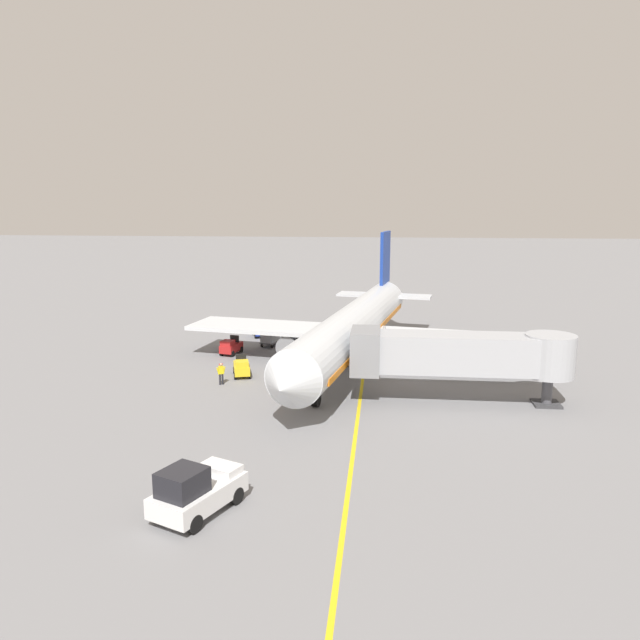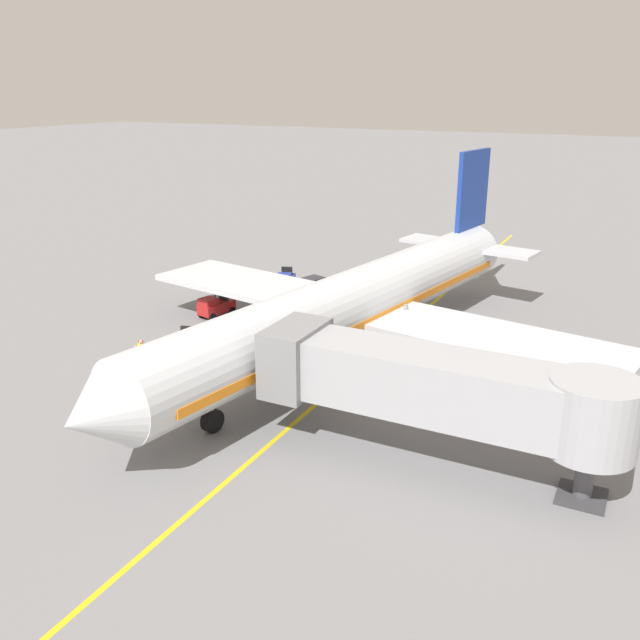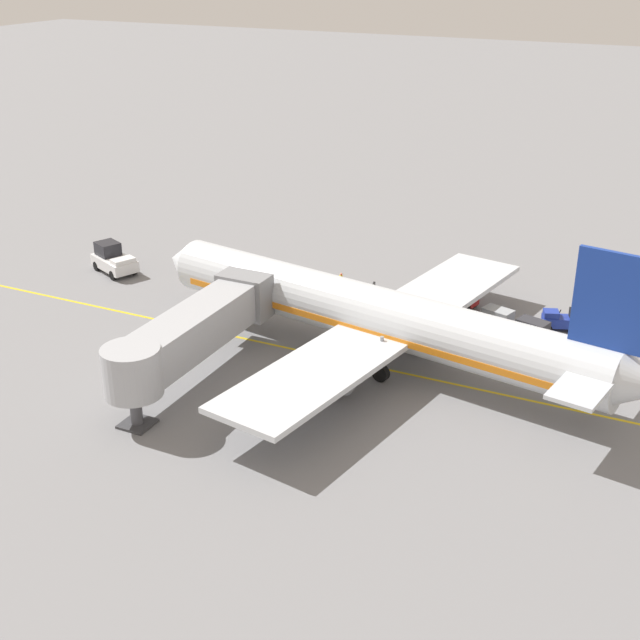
{
  "view_description": "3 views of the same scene",
  "coord_description": "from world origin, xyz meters",
  "px_view_note": "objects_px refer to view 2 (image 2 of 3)",
  "views": [
    {
      "loc": [
        -1.51,
        48.23,
        13.54
      ],
      "look_at": [
        3.73,
        -0.73,
        4.01
      ],
      "focal_mm": 33.89,
      "sensor_mm": 36.0,
      "label": 1
    },
    {
      "loc": [
        -13.93,
        31.76,
        14.91
      ],
      "look_at": [
        2.51,
        -0.55,
        2.35
      ],
      "focal_mm": 38.2,
      "sensor_mm": 36.0,
      "label": 2
    },
    {
      "loc": [
        -45.98,
        -20.41,
        25.54
      ],
      "look_at": [
        -1.47,
        1.15,
        3.32
      ],
      "focal_mm": 47.58,
      "sensor_mm": 36.0,
      "label": 3
    }
  ],
  "objects_px": {
    "baggage_cart_second_in_train": "(310,287)",
    "safety_cone_nose_left": "(196,389)",
    "parked_airliner": "(355,303)",
    "baggage_tug_spare": "(184,346)",
    "ground_crew_wing_walker": "(142,352)",
    "jet_bridge": "(437,386)",
    "baggage_tug_trailing": "(215,306)",
    "baggage_tug_lead": "(285,281)",
    "baggage_cart_front": "(281,295)"
  },
  "relations": [
    {
      "from": "jet_bridge",
      "to": "safety_cone_nose_left",
      "type": "bearing_deg",
      "value": -3.95
    },
    {
      "from": "baggage_tug_spare",
      "to": "ground_crew_wing_walker",
      "type": "xyz_separation_m",
      "value": [
        1.02,
        2.36,
        0.24
      ]
    },
    {
      "from": "jet_bridge",
      "to": "baggage_tug_spare",
      "type": "relative_size",
      "value": 5.51
    },
    {
      "from": "jet_bridge",
      "to": "baggage_tug_lead",
      "type": "xyz_separation_m",
      "value": [
        17.97,
        -19.12,
        -2.74
      ]
    },
    {
      "from": "baggage_cart_front",
      "to": "ground_crew_wing_walker",
      "type": "distance_m",
      "value": 13.0
    },
    {
      "from": "jet_bridge",
      "to": "ground_crew_wing_walker",
      "type": "distance_m",
      "value": 17.75
    },
    {
      "from": "baggage_tug_trailing",
      "to": "safety_cone_nose_left",
      "type": "bearing_deg",
      "value": 120.64
    },
    {
      "from": "safety_cone_nose_left",
      "to": "baggage_tug_lead",
      "type": "bearing_deg",
      "value": -74.15
    },
    {
      "from": "jet_bridge",
      "to": "baggage_tug_lead",
      "type": "bearing_deg",
      "value": -46.78
    },
    {
      "from": "baggage_cart_second_in_train",
      "to": "ground_crew_wing_walker",
      "type": "xyz_separation_m",
      "value": [
        2.28,
        15.63,
        0.0
      ]
    },
    {
      "from": "safety_cone_nose_left",
      "to": "baggage_tug_trailing",
      "type": "bearing_deg",
      "value": -59.36
    },
    {
      "from": "safety_cone_nose_left",
      "to": "jet_bridge",
      "type": "bearing_deg",
      "value": 176.05
    },
    {
      "from": "ground_crew_wing_walker",
      "to": "safety_cone_nose_left",
      "type": "distance_m",
      "value": 4.88
    },
    {
      "from": "baggage_tug_trailing",
      "to": "baggage_cart_front",
      "type": "distance_m",
      "value": 4.76
    },
    {
      "from": "ground_crew_wing_walker",
      "to": "baggage_cart_front",
      "type": "bearing_deg",
      "value": -96.12
    },
    {
      "from": "ground_crew_wing_walker",
      "to": "baggage_tug_lead",
      "type": "bearing_deg",
      "value": -88.2
    },
    {
      "from": "jet_bridge",
      "to": "baggage_cart_front",
      "type": "xyz_separation_m",
      "value": [
        16.05,
        -15.16,
        -2.51
      ]
    },
    {
      "from": "baggage_tug_lead",
      "to": "baggage_tug_trailing",
      "type": "bearing_deg",
      "value": 81.87
    },
    {
      "from": "baggage_tug_lead",
      "to": "ground_crew_wing_walker",
      "type": "xyz_separation_m",
      "value": [
        -0.53,
        16.89,
        0.24
      ]
    },
    {
      "from": "baggage_tug_spare",
      "to": "baggage_cart_second_in_train",
      "type": "bearing_deg",
      "value": -95.42
    },
    {
      "from": "baggage_tug_spare",
      "to": "baggage_cart_second_in_train",
      "type": "height_order",
      "value": "baggage_tug_spare"
    },
    {
      "from": "baggage_tug_trailing",
      "to": "baggage_cart_front",
      "type": "height_order",
      "value": "baggage_tug_trailing"
    },
    {
      "from": "ground_crew_wing_walker",
      "to": "safety_cone_nose_left",
      "type": "relative_size",
      "value": 2.86
    },
    {
      "from": "jet_bridge",
      "to": "baggage_tug_spare",
      "type": "height_order",
      "value": "jet_bridge"
    },
    {
      "from": "parked_airliner",
      "to": "baggage_cart_second_in_train",
      "type": "xyz_separation_m",
      "value": [
        7.41,
        -8.57,
        -2.24
      ]
    },
    {
      "from": "ground_crew_wing_walker",
      "to": "safety_cone_nose_left",
      "type": "xyz_separation_m",
      "value": [
        -4.65,
        1.35,
        -0.66
      ]
    },
    {
      "from": "safety_cone_nose_left",
      "to": "baggage_cart_front",
      "type": "bearing_deg",
      "value": -77.13
    },
    {
      "from": "baggage_tug_lead",
      "to": "baggage_cart_front",
      "type": "xyz_separation_m",
      "value": [
        -1.92,
        3.97,
        0.24
      ]
    },
    {
      "from": "baggage_cart_second_in_train",
      "to": "parked_airliner",
      "type": "bearing_deg",
      "value": 130.87
    },
    {
      "from": "jet_bridge",
      "to": "safety_cone_nose_left",
      "type": "relative_size",
      "value": 25.55
    },
    {
      "from": "baggage_tug_lead",
      "to": "baggage_cart_second_in_train",
      "type": "distance_m",
      "value": 3.09
    },
    {
      "from": "parked_airliner",
      "to": "baggage_tug_lead",
      "type": "xyz_separation_m",
      "value": [
        10.23,
        -9.83,
        -2.47
      ]
    },
    {
      "from": "baggage_tug_trailing",
      "to": "ground_crew_wing_walker",
      "type": "distance_m",
      "value": 9.39
    },
    {
      "from": "baggage_tug_spare",
      "to": "safety_cone_nose_left",
      "type": "bearing_deg",
      "value": 134.37
    },
    {
      "from": "baggage_tug_trailing",
      "to": "baggage_cart_second_in_train",
      "type": "relative_size",
      "value": 0.91
    },
    {
      "from": "jet_bridge",
      "to": "baggage_cart_front",
      "type": "distance_m",
      "value": 22.22
    },
    {
      "from": "parked_airliner",
      "to": "baggage_tug_spare",
      "type": "bearing_deg",
      "value": 28.45
    },
    {
      "from": "baggage_cart_second_in_train",
      "to": "ground_crew_wing_walker",
      "type": "height_order",
      "value": "ground_crew_wing_walker"
    },
    {
      "from": "baggage_tug_lead",
      "to": "safety_cone_nose_left",
      "type": "height_order",
      "value": "baggage_tug_lead"
    },
    {
      "from": "baggage_cart_second_in_train",
      "to": "jet_bridge",
      "type": "bearing_deg",
      "value": 130.31
    },
    {
      "from": "baggage_tug_trailing",
      "to": "baggage_cart_front",
      "type": "bearing_deg",
      "value": -129.26
    },
    {
      "from": "baggage_tug_trailing",
      "to": "baggage_cart_front",
      "type": "xyz_separation_m",
      "value": [
        -3.01,
        -3.68,
        0.24
      ]
    },
    {
      "from": "baggage_cart_front",
      "to": "safety_cone_nose_left",
      "type": "distance_m",
      "value": 14.65
    },
    {
      "from": "baggage_tug_trailing",
      "to": "baggage_cart_second_in_train",
      "type": "height_order",
      "value": "baggage_tug_trailing"
    },
    {
      "from": "safety_cone_nose_left",
      "to": "baggage_cart_second_in_train",
      "type": "bearing_deg",
      "value": -82.07
    },
    {
      "from": "baggage_tug_lead",
      "to": "safety_cone_nose_left",
      "type": "xyz_separation_m",
      "value": [
        -5.18,
        18.24,
        -0.42
      ]
    },
    {
      "from": "baggage_cart_second_in_train",
      "to": "safety_cone_nose_left",
      "type": "relative_size",
      "value": 5.04
    },
    {
      "from": "baggage_tug_lead",
      "to": "ground_crew_wing_walker",
      "type": "relative_size",
      "value": 1.63
    },
    {
      "from": "baggage_cart_second_in_train",
      "to": "safety_cone_nose_left",
      "type": "xyz_separation_m",
      "value": [
        -2.37,
        16.98,
        -0.66
      ]
    },
    {
      "from": "baggage_tug_lead",
      "to": "baggage_tug_trailing",
      "type": "height_order",
      "value": "same"
    }
  ]
}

